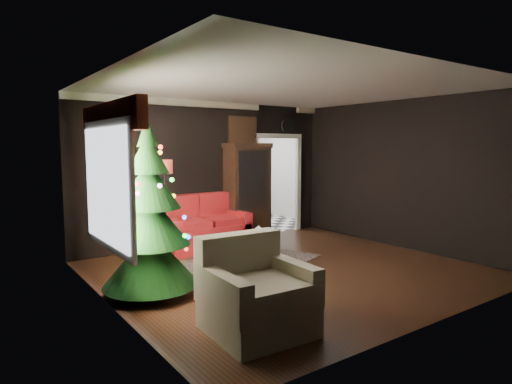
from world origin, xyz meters
TOP-DOWN VIEW (x-y plane):
  - floor at (0.00, 0.00)m, footprint 5.50×5.50m
  - ceiling at (0.00, 0.00)m, footprint 5.50×5.50m
  - wall_back at (0.00, 2.50)m, footprint 5.50×0.00m
  - wall_front at (0.00, -2.50)m, footprint 5.50×0.00m
  - wall_left at (-2.75, 0.00)m, footprint 0.00×5.50m
  - wall_right at (2.75, 0.00)m, footprint 0.00×5.50m
  - doorway at (1.70, 2.50)m, footprint 1.10×0.10m
  - left_window at (-2.71, 0.20)m, footprint 0.05×1.60m
  - valance at (-2.63, 0.20)m, footprint 0.12×2.10m
  - kitchen_floor at (1.70, 4.00)m, footprint 3.00×3.00m
  - kitchen_window at (1.70, 5.45)m, footprint 0.70×0.06m
  - rug at (-0.33, 0.76)m, footprint 2.72×2.34m
  - loveseat at (-0.40, 2.05)m, footprint 1.70×0.90m
  - curio_cabinet at (0.75, 2.27)m, footprint 0.90×0.45m
  - floor_lamp at (-1.29, 1.75)m, footprint 0.39×0.39m
  - christmas_tree at (-2.19, 0.18)m, footprint 1.38×1.38m
  - armchair at (-1.73, -1.57)m, footprint 1.07×1.07m
  - coffee_table at (-0.43, 0.68)m, footprint 1.07×0.86m
  - teapot at (-0.06, 0.73)m, footprint 0.20×0.20m
  - cup_a at (-0.31, 0.68)m, footprint 0.08×0.08m
  - cup_b at (-0.28, 0.49)m, footprint 0.08×0.08m
  - book at (-0.06, 0.47)m, footprint 0.18×0.08m
  - wall_clock at (1.95, 2.45)m, footprint 0.32×0.32m
  - painting at (0.75, 2.46)m, footprint 0.62×0.05m
  - kitchen_counter at (1.70, 5.20)m, footprint 1.80×0.60m
  - kitchen_table at (1.40, 3.70)m, footprint 0.70×0.70m

SIDE VIEW (x-z plane):
  - floor at x=0.00m, z-range 0.00..0.00m
  - kitchen_floor at x=1.70m, z-range 0.00..0.00m
  - rug at x=-0.33m, z-range 0.00..0.01m
  - coffee_table at x=-0.43m, z-range 0.01..0.43m
  - kitchen_table at x=1.40m, z-range 0.00..0.75m
  - kitchen_counter at x=1.70m, z-range 0.00..0.90m
  - cup_a at x=-0.31m, z-range 0.43..0.48m
  - cup_b at x=-0.28m, z-range 0.43..0.49m
  - armchair at x=-1.73m, z-range -0.06..0.98m
  - loveseat at x=-0.40m, z-range 0.00..1.00m
  - teapot at x=-0.06m, z-range 0.43..0.59m
  - book at x=-0.06m, z-range 0.43..0.68m
  - floor_lamp at x=-1.29m, z-range -0.04..1.70m
  - curio_cabinet at x=0.75m, z-range 0.00..1.90m
  - doorway at x=1.70m, z-range 0.00..2.10m
  - christmas_tree at x=-2.19m, z-range -0.13..2.23m
  - wall_back at x=0.00m, z-range -1.35..4.15m
  - wall_front at x=0.00m, z-range -1.35..4.15m
  - wall_left at x=-2.75m, z-range -1.35..4.15m
  - wall_right at x=2.75m, z-range -1.35..4.15m
  - left_window at x=-2.71m, z-range 0.75..2.15m
  - kitchen_window at x=1.70m, z-range 1.35..2.05m
  - painting at x=0.75m, z-range 1.99..2.51m
  - valance at x=-2.63m, z-range 2.10..2.44m
  - wall_clock at x=1.95m, z-range 2.35..2.41m
  - ceiling at x=0.00m, z-range 2.80..2.80m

